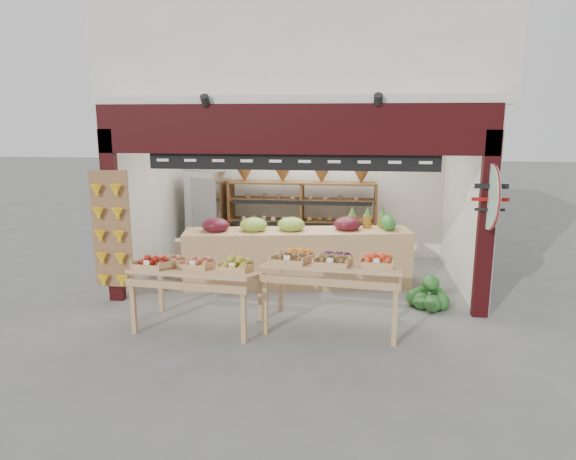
# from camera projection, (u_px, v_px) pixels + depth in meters

# --- Properties ---
(ground) EXTENTS (60.00, 60.00, 0.00)m
(ground) POSITION_uv_depth(u_px,v_px,m) (298.00, 286.00, 8.79)
(ground) COLOR slate
(ground) RESTS_ON ground
(shop_structure) EXTENTS (6.36, 5.12, 5.40)m
(shop_structure) POSITION_uv_depth(u_px,v_px,m) (308.00, 58.00, 9.54)
(shop_structure) COLOR silver
(shop_structure) RESTS_ON ground
(banana_board) EXTENTS (0.60, 0.15, 1.80)m
(banana_board) POSITION_uv_depth(u_px,v_px,m) (111.00, 232.00, 7.76)
(banana_board) COLOR brown
(banana_board) RESTS_ON ground
(gift_sign) EXTENTS (0.04, 0.93, 0.92)m
(gift_sign) POSITION_uv_depth(u_px,v_px,m) (490.00, 197.00, 6.97)
(gift_sign) COLOR silver
(gift_sign) RESTS_ON ground
(back_shelving) EXTENTS (2.97, 0.49, 1.84)m
(back_shelving) POSITION_uv_depth(u_px,v_px,m) (302.00, 205.00, 10.32)
(back_shelving) COLOR brown
(back_shelving) RESTS_ON ground
(refrigerator) EXTENTS (0.88, 0.88, 1.79)m
(refrigerator) POSITION_uv_depth(u_px,v_px,m) (209.00, 215.00, 10.47)
(refrigerator) COLOR silver
(refrigerator) RESTS_ON ground
(cardboard_stack) EXTENTS (1.04, 0.83, 0.67)m
(cardboard_stack) POSITION_uv_depth(u_px,v_px,m) (198.00, 262.00, 9.38)
(cardboard_stack) COLOR beige
(cardboard_stack) RESTS_ON ground
(mid_counter) EXTENTS (3.88, 1.39, 1.18)m
(mid_counter) POSITION_uv_depth(u_px,v_px,m) (296.00, 255.00, 8.76)
(mid_counter) COLOR tan
(mid_counter) RESTS_ON ground
(display_table_left) EXTENTS (1.71, 1.05, 1.04)m
(display_table_left) POSITION_uv_depth(u_px,v_px,m) (192.00, 269.00, 6.96)
(display_table_left) COLOR tan
(display_table_left) RESTS_ON ground
(display_table_right) EXTENTS (1.87, 1.15, 1.12)m
(display_table_right) POSITION_uv_depth(u_px,v_px,m) (329.00, 264.00, 6.90)
(display_table_right) COLOR tan
(display_table_right) RESTS_ON ground
(watermelon_pile) EXTENTS (0.64, 0.64, 0.50)m
(watermelon_pile) POSITION_uv_depth(u_px,v_px,m) (428.00, 297.00, 7.74)
(watermelon_pile) COLOR #1D541C
(watermelon_pile) RESTS_ON ground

